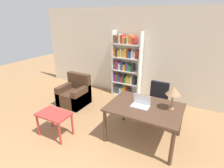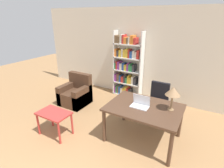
{
  "view_description": "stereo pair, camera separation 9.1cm",
  "coord_description": "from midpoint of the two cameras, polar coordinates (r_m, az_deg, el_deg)",
  "views": [
    {
      "loc": [
        1.38,
        -0.5,
        2.44
      ],
      "look_at": [
        -0.35,
        2.71,
        1.02
      ],
      "focal_mm": 28.0,
      "sensor_mm": 36.0,
      "label": 1
    },
    {
      "loc": [
        1.46,
        -0.46,
        2.44
      ],
      "look_at": [
        -0.35,
        2.71,
        1.02
      ],
      "focal_mm": 28.0,
      "sensor_mm": 36.0,
      "label": 2
    }
  ],
  "objects": [
    {
      "name": "side_table_blue",
      "position": [
        3.96,
        -18.99,
        -10.14
      ],
      "size": [
        0.69,
        0.45,
        0.54
      ],
      "color": "#B2332D",
      "rests_on": "ground_plane"
    },
    {
      "name": "wall_back",
      "position": [
        5.32,
        12.48,
        9.02
      ],
      "size": [
        8.0,
        0.06,
        2.7
      ],
      "color": "beige",
      "rests_on": "ground_plane"
    },
    {
      "name": "table_lamp",
      "position": [
        3.41,
        18.72,
        -2.24
      ],
      "size": [
        0.28,
        0.28,
        0.47
      ],
      "color": "olive",
      "rests_on": "desk"
    },
    {
      "name": "armchair",
      "position": [
        5.24,
        -12.6,
        -3.44
      ],
      "size": [
        0.75,
        0.74,
        0.88
      ],
      "color": "#472D1E",
      "rests_on": "ground_plane"
    },
    {
      "name": "desk",
      "position": [
        3.59,
        9.85,
        -8.52
      ],
      "size": [
        1.43,
        1.04,
        0.77
      ],
      "color": "#4C3323",
      "rests_on": "ground_plane"
    },
    {
      "name": "office_chair",
      "position": [
        4.48,
        13.89,
        -6.22
      ],
      "size": [
        0.54,
        0.54,
        0.95
      ],
      "color": "black",
      "rests_on": "ground_plane"
    },
    {
      "name": "laptop",
      "position": [
        3.52,
        8.67,
        -6.4
      ],
      "size": [
        0.35,
        0.22,
        0.23
      ],
      "color": "silver",
      "rests_on": "desk"
    },
    {
      "name": "bookshelf",
      "position": [
        5.49,
        3.83,
        5.81
      ],
      "size": [
        0.92,
        0.28,
        2.05
      ],
      "color": "white",
      "rests_on": "ground_plane"
    }
  ]
}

